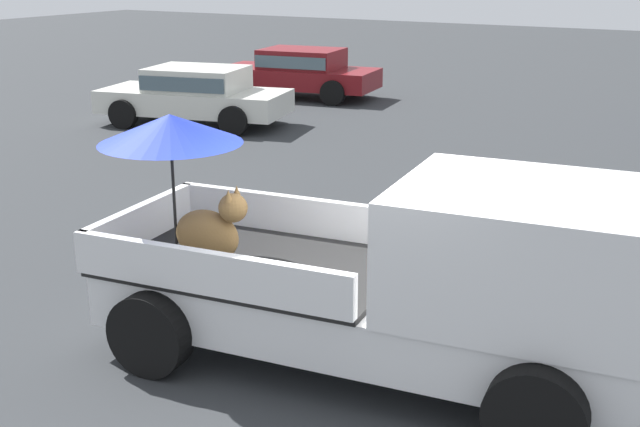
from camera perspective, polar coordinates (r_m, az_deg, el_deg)
ground_plane at (r=7.97m, az=3.13°, el=-10.38°), size 80.00×80.00×0.00m
pickup_truck_main at (r=7.43m, az=5.92°, el=-4.21°), size 5.23×2.70×2.31m
parked_sedan_near at (r=22.71m, az=-1.41°, el=9.99°), size 4.50×2.43×1.33m
parked_sedan_far at (r=19.09m, az=-8.72°, el=8.35°), size 4.58×2.67×1.33m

